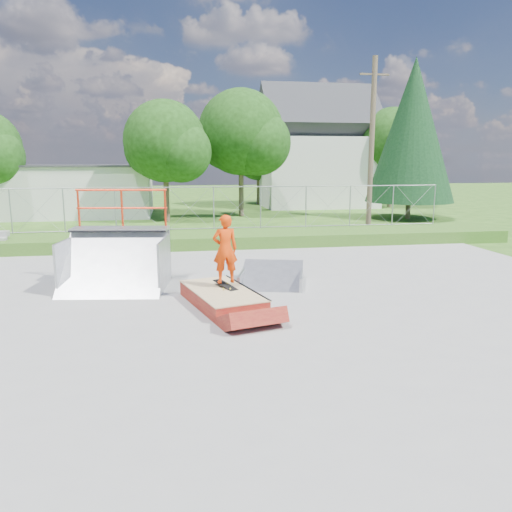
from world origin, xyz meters
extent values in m
plane|color=#2C5418|center=(0.00, 0.00, 0.00)|extent=(120.00, 120.00, 0.00)
cube|color=gray|center=(0.00, 0.00, 0.02)|extent=(20.00, 16.00, 0.04)
cube|color=#2C5418|center=(0.00, 9.50, 0.25)|extent=(24.00, 3.00, 0.50)
cube|color=maroon|center=(-0.66, 0.80, 0.18)|extent=(1.89, 2.85, 0.37)
cube|color=tan|center=(-0.66, 0.80, 0.38)|extent=(1.91, 2.88, 0.03)
cube|color=black|center=(-0.54, 1.04, 0.44)|extent=(0.56, 0.81, 0.13)
imported|color=#EB3A08|center=(-0.54, 1.04, 1.25)|extent=(0.62, 0.43, 1.62)
cube|color=silver|center=(-8.00, 22.00, 1.50)|extent=(10.00, 6.00, 3.00)
cube|color=silver|center=(9.00, 26.00, 2.50)|extent=(8.00, 6.00, 5.00)
cube|color=#303035|center=(9.00, 26.00, 5.90)|extent=(8.40, 6.08, 6.08)
cylinder|color=brown|center=(7.50, 12.00, 4.00)|extent=(0.24, 0.24, 8.00)
cylinder|color=brown|center=(-2.00, 18.00, 1.22)|extent=(0.30, 0.30, 2.45)
sphere|color=#17350E|center=(-2.00, 18.00, 4.41)|extent=(4.48, 4.48, 4.48)
sphere|color=#17350E|center=(-1.16, 17.44, 3.85)|extent=(3.36, 3.36, 3.36)
cylinder|color=brown|center=(2.50, 20.00, 1.40)|extent=(0.30, 0.30, 2.80)
sphere|color=#17350E|center=(2.50, 20.00, 5.04)|extent=(5.12, 5.12, 5.12)
sphere|color=#17350E|center=(3.46, 19.36, 4.40)|extent=(3.84, 3.84, 3.84)
cylinder|color=brown|center=(14.00, 24.00, 1.31)|extent=(0.30, 0.30, 2.62)
sphere|color=#17350E|center=(14.00, 24.00, 4.72)|extent=(4.80, 4.80, 4.80)
sphere|color=#17350E|center=(14.90, 23.40, 4.12)|extent=(3.60, 3.60, 3.60)
cylinder|color=brown|center=(5.00, 28.00, 1.05)|extent=(0.30, 0.30, 2.10)
sphere|color=#17350E|center=(5.00, 28.00, 3.78)|extent=(3.84, 3.84, 3.84)
sphere|color=#17350E|center=(5.72, 27.52, 3.30)|extent=(2.88, 2.88, 2.88)
cylinder|color=brown|center=(12.00, 17.00, 0.60)|extent=(0.28, 0.28, 1.20)
cone|color=black|center=(12.00, 17.00, 5.05)|extent=(5.04, 5.04, 8.10)
camera|label=1|loc=(-1.76, -10.43, 3.35)|focal=35.00mm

